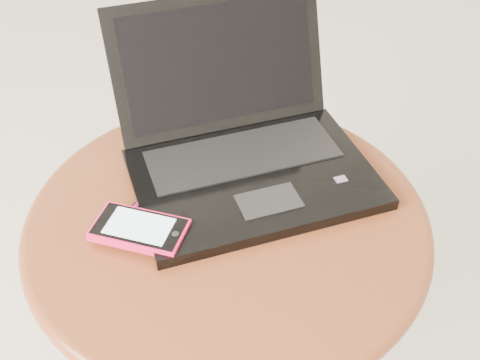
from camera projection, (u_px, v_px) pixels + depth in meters
name	position (u px, v px, depth m)	size (l,w,h in m)	color
table	(228.00, 259.00, 0.88)	(0.57, 0.57, 0.45)	#4F1E0E
laptop	(243.00, 144.00, 0.88)	(0.36, 0.34, 0.21)	black
phone_black	(160.00, 230.00, 0.79)	(0.12, 0.12, 0.01)	black
phone_pink	(140.00, 230.00, 0.77)	(0.13, 0.13, 0.01)	#FF1B53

